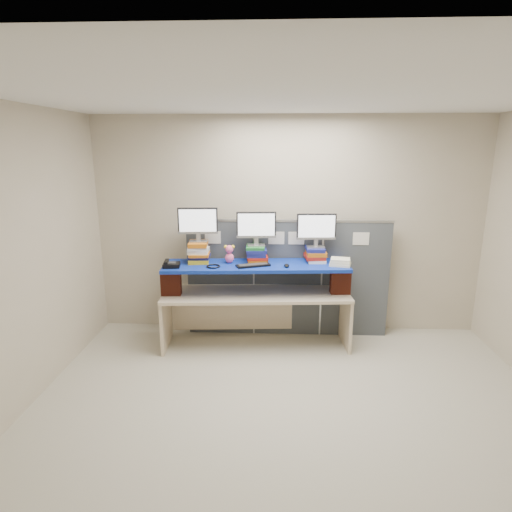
{
  "coord_description": "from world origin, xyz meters",
  "views": [
    {
      "loc": [
        -0.17,
        -3.49,
        2.41
      ],
      "look_at": [
        -0.39,
        1.43,
        1.15
      ],
      "focal_mm": 30.0,
      "sensor_mm": 36.0,
      "label": 1
    }
  ],
  "objects_px": {
    "monitor_right": "(316,228)",
    "desk_phone": "(171,265)",
    "desk": "(256,303)",
    "keyboard": "(253,265)",
    "monitor_center": "(256,227)",
    "monitor_left": "(198,223)",
    "blue_board": "(256,266)"
  },
  "relations": [
    {
      "from": "monitor_center",
      "to": "desk_phone",
      "type": "relative_size",
      "value": 2.25
    },
    {
      "from": "blue_board",
      "to": "monitor_right",
      "type": "relative_size",
      "value": 4.63
    },
    {
      "from": "monitor_left",
      "to": "keyboard",
      "type": "distance_m",
      "value": 0.84
    },
    {
      "from": "monitor_right",
      "to": "blue_board",
      "type": "bearing_deg",
      "value": -170.79
    },
    {
      "from": "desk_phone",
      "to": "monitor_center",
      "type": "bearing_deg",
      "value": 9.16
    },
    {
      "from": "monitor_right",
      "to": "desk_phone",
      "type": "bearing_deg",
      "value": -172.65
    },
    {
      "from": "monitor_left",
      "to": "monitor_center",
      "type": "xyz_separation_m",
      "value": [
        0.69,
        0.05,
        -0.05
      ]
    },
    {
      "from": "monitor_left",
      "to": "blue_board",
      "type": "bearing_deg",
      "value": -9.73
    },
    {
      "from": "monitor_center",
      "to": "desk_phone",
      "type": "xyz_separation_m",
      "value": [
        -0.98,
        -0.29,
        -0.4
      ]
    },
    {
      "from": "blue_board",
      "to": "monitor_center",
      "type": "relative_size",
      "value": 4.63
    },
    {
      "from": "keyboard",
      "to": "desk_phone",
      "type": "relative_size",
      "value": 1.97
    },
    {
      "from": "monitor_center",
      "to": "keyboard",
      "type": "height_order",
      "value": "monitor_center"
    },
    {
      "from": "monitor_right",
      "to": "desk_phone",
      "type": "distance_m",
      "value": 1.78
    },
    {
      "from": "desk",
      "to": "blue_board",
      "type": "relative_size",
      "value": 1.04
    },
    {
      "from": "blue_board",
      "to": "desk_phone",
      "type": "xyz_separation_m",
      "value": [
        -0.99,
        -0.17,
        0.05
      ]
    },
    {
      "from": "monitor_left",
      "to": "monitor_right",
      "type": "relative_size",
      "value": 1.0
    },
    {
      "from": "blue_board",
      "to": "monitor_center",
      "type": "height_order",
      "value": "monitor_center"
    },
    {
      "from": "monitor_center",
      "to": "monitor_right",
      "type": "bearing_deg",
      "value": 0.0
    },
    {
      "from": "monitor_center",
      "to": "monitor_right",
      "type": "xyz_separation_m",
      "value": [
        0.72,
        0.05,
        -0.02
      ]
    },
    {
      "from": "desk",
      "to": "keyboard",
      "type": "relative_size",
      "value": 5.51
    },
    {
      "from": "blue_board",
      "to": "monitor_center",
      "type": "xyz_separation_m",
      "value": [
        -0.0,
        0.12,
        0.45
      ]
    },
    {
      "from": "desk_phone",
      "to": "monitor_right",
      "type": "bearing_deg",
      "value": 3.98
    },
    {
      "from": "monitor_center",
      "to": "blue_board",
      "type": "bearing_deg",
      "value": -92.83
    },
    {
      "from": "monitor_center",
      "to": "keyboard",
      "type": "bearing_deg",
      "value": -101.11
    },
    {
      "from": "blue_board",
      "to": "keyboard",
      "type": "height_order",
      "value": "keyboard"
    },
    {
      "from": "monitor_right",
      "to": "keyboard",
      "type": "relative_size",
      "value": 1.14
    },
    {
      "from": "desk",
      "to": "monitor_left",
      "type": "xyz_separation_m",
      "value": [
        -0.7,
        0.07,
        0.98
      ]
    },
    {
      "from": "desk",
      "to": "monitor_center",
      "type": "relative_size",
      "value": 4.83
    },
    {
      "from": "keyboard",
      "to": "desk_phone",
      "type": "distance_m",
      "value": 0.96
    },
    {
      "from": "desk",
      "to": "monitor_left",
      "type": "distance_m",
      "value": 1.21
    },
    {
      "from": "monitor_left",
      "to": "desk",
      "type": "bearing_deg",
      "value": -9.73
    },
    {
      "from": "monitor_left",
      "to": "desk_phone",
      "type": "relative_size",
      "value": 2.25
    }
  ]
}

